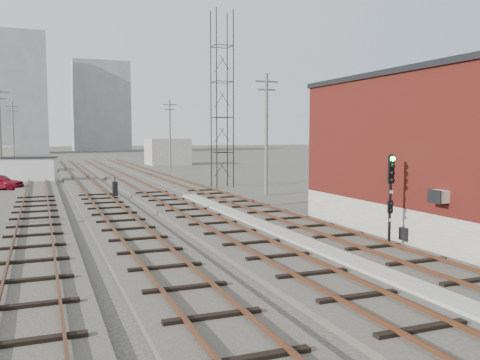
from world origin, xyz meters
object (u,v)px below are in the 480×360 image
site_trailer (24,170)px  car_silver (2,172)px  switch_stand (115,189)px  signal_mast (391,194)px

site_trailer → car_silver: site_trailer is taller
site_trailer → car_silver: 7.63m
switch_stand → site_trailer: 16.81m
site_trailer → car_silver: size_ratio=1.61×
site_trailer → switch_stand: bearing=-59.7°
signal_mast → site_trailer: bearing=111.9°
switch_stand → signal_mast: bearing=-73.9°
switch_stand → car_silver: bearing=105.1°
signal_mast → switch_stand: bearing=111.8°
switch_stand → site_trailer: (-6.29, 15.58, 0.56)m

